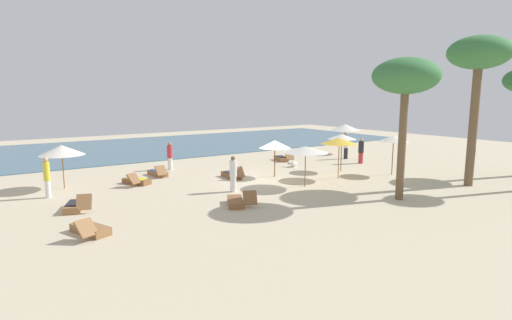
{
  "coord_description": "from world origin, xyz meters",
  "views": [
    {
      "loc": [
        -12.99,
        -17.93,
        4.57
      ],
      "look_at": [
        -0.79,
        -0.05,
        1.1
      ],
      "focal_mm": 28.38,
      "sensor_mm": 36.0,
      "label": 1
    }
  ],
  "objects_px": {
    "person_0": "(361,151)",
    "palm_3": "(479,58)",
    "umbrella_5": "(339,141)",
    "umbrella_3": "(345,127)",
    "lounger_6": "(158,173)",
    "lounger_5": "(232,175)",
    "person_3": "(346,146)",
    "lounger_3": "(75,206)",
    "lounger_0": "(237,202)",
    "umbrella_6": "(275,144)",
    "umbrella_2": "(62,150)",
    "umbrella_0": "(342,137)",
    "dog": "(293,164)",
    "palm_2": "(406,79)",
    "umbrella_1": "(306,149)",
    "lounger_2": "(282,158)",
    "person_1": "(47,177)",
    "lounger_4": "(90,229)",
    "lounger_1": "(136,181)",
    "person_4": "(233,174)",
    "umbrella_4": "(394,139)"
  },
  "relations": [
    {
      "from": "person_0",
      "to": "palm_3",
      "type": "height_order",
      "value": "palm_3"
    },
    {
      "from": "umbrella_5",
      "to": "umbrella_3",
      "type": "bearing_deg",
      "value": 41.65
    },
    {
      "from": "umbrella_5",
      "to": "lounger_6",
      "type": "relative_size",
      "value": 1.31
    },
    {
      "from": "lounger_5",
      "to": "person_3",
      "type": "relative_size",
      "value": 0.93
    },
    {
      "from": "palm_3",
      "to": "lounger_3",
      "type": "bearing_deg",
      "value": 159.76
    },
    {
      "from": "lounger_0",
      "to": "lounger_5",
      "type": "xyz_separation_m",
      "value": [
        2.77,
        5.04,
        0.01
      ]
    },
    {
      "from": "umbrella_6",
      "to": "lounger_3",
      "type": "xyz_separation_m",
      "value": [
        -10.74,
        -0.97,
        -1.67
      ]
    },
    {
      "from": "lounger_0",
      "to": "lounger_3",
      "type": "relative_size",
      "value": 1.02
    },
    {
      "from": "umbrella_2",
      "to": "umbrella_6",
      "type": "distance_m",
      "value": 10.98
    },
    {
      "from": "lounger_3",
      "to": "person_3",
      "type": "distance_m",
      "value": 19.21
    },
    {
      "from": "umbrella_0",
      "to": "person_3",
      "type": "bearing_deg",
      "value": 40.02
    },
    {
      "from": "umbrella_0",
      "to": "dog",
      "type": "xyz_separation_m",
      "value": [
        -1.48,
        2.74,
        -1.9
      ]
    },
    {
      "from": "palm_2",
      "to": "umbrella_1",
      "type": "bearing_deg",
      "value": 112.63
    },
    {
      "from": "umbrella_1",
      "to": "umbrella_2",
      "type": "bearing_deg",
      "value": 147.85
    },
    {
      "from": "lounger_2",
      "to": "person_1",
      "type": "distance_m",
      "value": 15.32
    },
    {
      "from": "lounger_3",
      "to": "palm_3",
      "type": "distance_m",
      "value": 19.73
    },
    {
      "from": "umbrella_3",
      "to": "lounger_4",
      "type": "relative_size",
      "value": 1.29
    },
    {
      "from": "umbrella_1",
      "to": "palm_2",
      "type": "bearing_deg",
      "value": -67.37
    },
    {
      "from": "umbrella_6",
      "to": "palm_2",
      "type": "distance_m",
      "value": 8.11
    },
    {
      "from": "umbrella_2",
      "to": "person_3",
      "type": "xyz_separation_m",
      "value": [
        18.61,
        -1.16,
        -0.98
      ]
    },
    {
      "from": "lounger_5",
      "to": "palm_3",
      "type": "xyz_separation_m",
      "value": [
        9.05,
        -8.47,
        6.21
      ]
    },
    {
      "from": "person_1",
      "to": "palm_3",
      "type": "relative_size",
      "value": 0.25
    },
    {
      "from": "lounger_3",
      "to": "person_0",
      "type": "xyz_separation_m",
      "value": [
        18.28,
        1.29,
        0.67
      ]
    },
    {
      "from": "umbrella_6",
      "to": "lounger_3",
      "type": "relative_size",
      "value": 1.18
    },
    {
      "from": "umbrella_0",
      "to": "lounger_1",
      "type": "height_order",
      "value": "umbrella_0"
    },
    {
      "from": "lounger_1",
      "to": "person_4",
      "type": "height_order",
      "value": "person_4"
    },
    {
      "from": "person_1",
      "to": "palm_2",
      "type": "height_order",
      "value": "palm_2"
    },
    {
      "from": "umbrella_3",
      "to": "lounger_5",
      "type": "distance_m",
      "value": 13.21
    },
    {
      "from": "lounger_1",
      "to": "palm_3",
      "type": "xyz_separation_m",
      "value": [
        13.99,
        -9.87,
        6.21
      ]
    },
    {
      "from": "lounger_4",
      "to": "dog",
      "type": "xyz_separation_m",
      "value": [
        13.8,
        6.14,
        0.03
      ]
    },
    {
      "from": "lounger_2",
      "to": "lounger_4",
      "type": "relative_size",
      "value": 1.0
    },
    {
      "from": "umbrella_5",
      "to": "lounger_2",
      "type": "relative_size",
      "value": 1.27
    },
    {
      "from": "umbrella_1",
      "to": "lounger_3",
      "type": "distance_m",
      "value": 10.77
    },
    {
      "from": "umbrella_5",
      "to": "lounger_2",
      "type": "bearing_deg",
      "value": 79.44
    },
    {
      "from": "umbrella_1",
      "to": "umbrella_3",
      "type": "relative_size",
      "value": 0.99
    },
    {
      "from": "lounger_1",
      "to": "lounger_3",
      "type": "xyz_separation_m",
      "value": [
        -3.58,
        -3.39,
        0.0
      ]
    },
    {
      "from": "lounger_2",
      "to": "palm_3",
      "type": "xyz_separation_m",
      "value": [
        3.04,
        -11.62,
        6.22
      ]
    },
    {
      "from": "lounger_3",
      "to": "person_0",
      "type": "relative_size",
      "value": 1.03
    },
    {
      "from": "umbrella_0",
      "to": "umbrella_5",
      "type": "relative_size",
      "value": 1.0
    },
    {
      "from": "umbrella_6",
      "to": "lounger_2",
      "type": "distance_m",
      "value": 5.88
    },
    {
      "from": "lounger_3",
      "to": "palm_2",
      "type": "bearing_deg",
      "value": -27.02
    },
    {
      "from": "umbrella_3",
      "to": "palm_2",
      "type": "bearing_deg",
      "value": -127.19
    },
    {
      "from": "lounger_4",
      "to": "palm_3",
      "type": "relative_size",
      "value": 0.24
    },
    {
      "from": "lounger_0",
      "to": "lounger_4",
      "type": "bearing_deg",
      "value": -177.3
    },
    {
      "from": "umbrella_0",
      "to": "umbrella_6",
      "type": "height_order",
      "value": "umbrella_0"
    },
    {
      "from": "umbrella_0",
      "to": "umbrella_4",
      "type": "bearing_deg",
      "value": -57.33
    },
    {
      "from": "umbrella_6",
      "to": "dog",
      "type": "distance_m",
      "value": 3.82
    },
    {
      "from": "umbrella_5",
      "to": "person_1",
      "type": "bearing_deg",
      "value": 162.56
    },
    {
      "from": "lounger_0",
      "to": "umbrella_4",
      "type": "bearing_deg",
      "value": 3.21
    },
    {
      "from": "umbrella_1",
      "to": "umbrella_6",
      "type": "relative_size",
      "value": 1.11
    }
  ]
}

